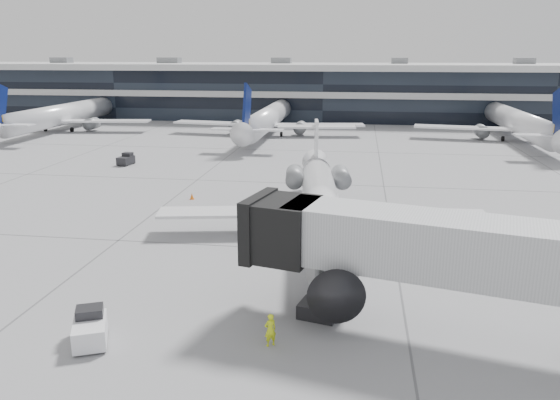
% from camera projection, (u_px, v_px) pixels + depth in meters
% --- Properties ---
extents(ground, '(220.00, 220.00, 0.00)m').
position_uv_depth(ground, '(252.00, 247.00, 38.75)').
color(ground, gray).
rests_on(ground, ground).
extents(terminal, '(170.00, 22.00, 10.00)m').
position_uv_depth(terminal, '(326.00, 94.00, 115.77)').
color(terminal, black).
rests_on(terminal, ground).
extents(bg_jet_left, '(32.00, 40.00, 9.60)m').
position_uv_depth(bg_jet_left, '(65.00, 130.00, 97.59)').
color(bg_jet_left, white).
rests_on(bg_jet_left, ground).
extents(bg_jet_center, '(32.00, 40.00, 9.60)m').
position_uv_depth(bg_jet_center, '(268.00, 134.00, 92.41)').
color(bg_jet_center, white).
rests_on(bg_jet_center, ground).
extents(bg_jet_right, '(32.00, 40.00, 9.60)m').
position_uv_depth(bg_jet_right, '(516.00, 140.00, 86.81)').
color(bg_jet_right, white).
rests_on(bg_jet_right, ground).
extents(regional_jet, '(24.84, 31.01, 7.16)m').
position_uv_depth(regional_jet, '(321.00, 203.00, 40.95)').
color(regional_jet, silver).
rests_on(regional_jet, ground).
extents(jet_bridge, '(19.59, 8.15, 6.34)m').
position_uv_depth(jet_bridge, '(470.00, 252.00, 24.72)').
color(jet_bridge, silver).
rests_on(jet_bridge, ground).
extents(ramp_worker, '(0.71, 0.66, 1.63)m').
position_uv_depth(ramp_worker, '(270.00, 330.00, 25.52)').
color(ramp_worker, '#E0F71A').
rests_on(ramp_worker, ground).
extents(baggage_tug, '(2.35, 2.87, 1.59)m').
position_uv_depth(baggage_tug, '(90.00, 329.00, 25.85)').
color(baggage_tug, white).
rests_on(baggage_tug, ground).
extents(traffic_cone, '(0.49, 0.49, 0.58)m').
position_uv_depth(traffic_cone, '(192.00, 196.00, 51.41)').
color(traffic_cone, orange).
rests_on(traffic_cone, ground).
extents(far_tug, '(1.63, 2.42, 1.44)m').
position_uv_depth(far_tug, '(126.00, 159.00, 67.24)').
color(far_tug, black).
rests_on(far_tug, ground).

